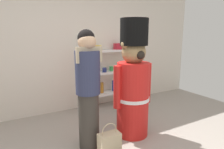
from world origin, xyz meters
name	(u,v)px	position (x,y,z in m)	size (l,w,h in m)	color
back_wall	(70,47)	(0.00, 2.20, 1.30)	(6.40, 0.12, 2.60)	silver
merchandise_shelf	(108,71)	(0.77, 1.98, 0.78)	(1.23, 0.35, 1.55)	white
teddy_bear_guard	(133,83)	(0.48, 0.64, 0.83)	(0.67, 0.51, 1.78)	red
person_shopper	(88,88)	(-0.26, 0.64, 0.86)	(0.35, 0.33, 1.62)	#38332D
shopping_bag	(109,143)	(-0.10, 0.34, 0.15)	(0.29, 0.16, 0.44)	#C1AD89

